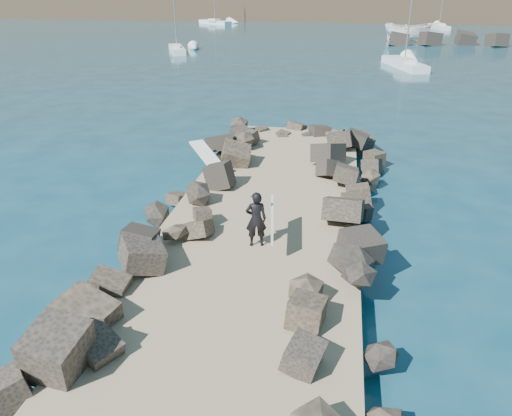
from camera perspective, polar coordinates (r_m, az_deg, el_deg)
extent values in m
plane|color=#0F384C|center=(15.90, 0.61, -3.44)|extent=(800.00, 800.00, 0.00)
cube|color=#8C7759|center=(14.04, -0.70, -6.14)|extent=(6.00, 26.00, 0.60)
cube|color=black|center=(15.09, -11.27, -3.46)|extent=(2.60, 22.00, 1.00)
cube|color=black|center=(14.21, 11.30, -5.33)|extent=(2.60, 22.00, 1.00)
cube|color=white|center=(20.06, -5.63, 5.75)|extent=(1.91, 2.24, 0.08)
imported|color=white|center=(72.49, 16.90, 18.67)|extent=(6.93, 5.76, 2.57)
imported|color=black|center=(13.88, 0.01, -1.29)|extent=(0.67, 0.52, 1.63)
cube|color=silver|center=(13.80, 1.85, -1.26)|extent=(0.35, 2.01, 0.63)
cube|color=white|center=(95.36, 20.17, 18.81)|extent=(2.77, 7.29, 0.80)
cylinder|color=gray|center=(95.14, 20.57, 21.35)|extent=(0.12, 0.12, 7.84)
cube|color=white|center=(94.50, 20.30, 19.06)|extent=(1.47, 2.16, 0.44)
cube|color=white|center=(50.76, 16.57, 15.40)|extent=(3.84, 7.76, 0.80)
cylinder|color=gray|center=(50.31, 17.22, 20.48)|extent=(0.12, 0.12, 8.36)
cube|color=white|center=(49.83, 16.74, 15.82)|extent=(1.79, 2.39, 0.44)
cube|color=white|center=(100.83, -4.72, 20.36)|extent=(7.26, 6.09, 0.80)
cube|color=white|center=(100.25, -4.81, 20.62)|extent=(2.50, 2.32, 0.44)
cube|color=white|center=(60.31, -9.01, 17.39)|extent=(3.73, 6.19, 0.80)
cylinder|color=gray|center=(59.98, -9.26, 20.93)|extent=(0.12, 0.12, 6.78)
cube|color=white|center=(59.62, -9.26, 17.77)|extent=(1.60, 1.98, 0.44)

